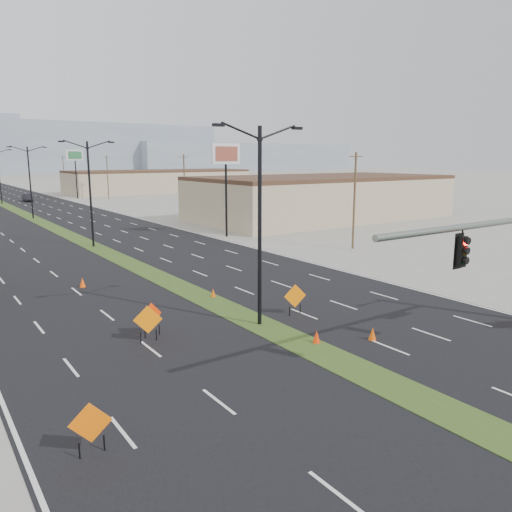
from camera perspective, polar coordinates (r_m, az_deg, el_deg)
ground at (r=18.43m, az=23.53°, el=-17.26°), size 600.00×600.00×0.00m
building_se_near at (r=71.96m, az=7.48°, el=6.49°), size 36.00×18.00×5.50m
building_se_far at (r=129.29m, az=-11.03°, el=8.30°), size 44.00×16.00×5.00m
mesa_center at (r=312.91m, az=-25.29°, el=11.13°), size 220.00×50.00×28.00m
mesa_east at (r=355.80m, az=-1.71°, el=11.24°), size 160.00×50.00×18.00m
streetlight_0 at (r=24.82m, az=0.43°, el=4.06°), size 5.15×0.24×10.02m
streetlight_1 at (r=50.27m, az=-18.44°, el=7.09°), size 5.15×0.24×10.02m
streetlight_2 at (r=77.50m, az=-24.42°, el=7.91°), size 5.15×0.24×10.02m
utility_pole_0 at (r=47.76m, az=11.18°, el=6.37°), size 1.60×0.20×9.00m
utility_pole_1 at (r=76.32m, az=-8.18°, el=8.18°), size 1.60×0.20×9.00m
utility_pole_2 at (r=108.72m, az=-16.60°, el=8.69°), size 1.60×0.20×9.00m
utility_pole_3 at (r=142.35m, az=-21.11°, el=8.89°), size 1.60×0.20×9.00m
car_mid at (r=109.11m, az=-24.65°, el=6.07°), size 1.73×4.42×1.43m
construction_sign_0 at (r=15.84m, az=-18.40°, el=-17.82°), size 1.21×0.33×1.64m
construction_sign_1 at (r=23.87m, az=-12.26°, el=-7.25°), size 1.25×0.55×1.78m
construction_sign_2 at (r=24.62m, az=-11.85°, el=-6.81°), size 1.20×0.49×1.68m
construction_sign_3 at (r=27.41m, az=4.49°, el=-4.69°), size 1.26×0.37×1.73m
cone_0 at (r=23.60m, az=6.93°, el=-9.18°), size 0.50×0.50×0.63m
cone_1 at (r=24.45m, az=13.17°, el=-8.67°), size 0.41×0.41×0.63m
cone_2 at (r=31.00m, az=-4.92°, el=-4.23°), size 0.35×0.35×0.56m
cone_3 at (r=35.16m, az=-19.22°, el=-2.88°), size 0.46×0.46×0.68m
pole_sign_east_near at (r=54.19m, az=-3.47°, el=10.83°), size 3.28×0.61×10.00m
pole_sign_east_far at (r=112.61m, az=-19.99°, el=10.41°), size 3.28×1.21×10.14m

